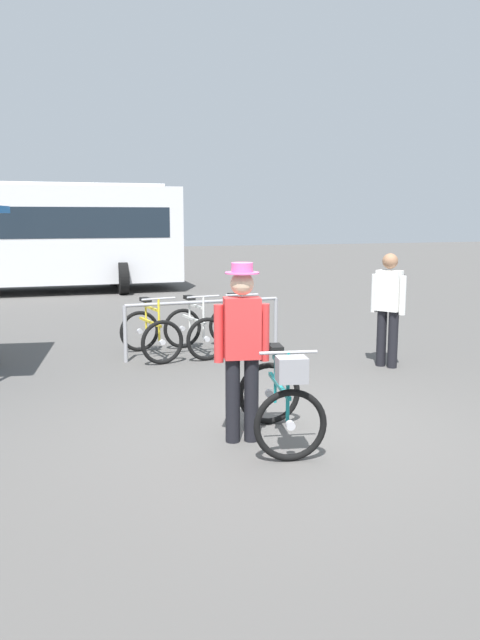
# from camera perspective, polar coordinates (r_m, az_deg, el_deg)

# --- Properties ---
(ground_plane) EXTENTS (80.00, 80.00, 0.00)m
(ground_plane) POSITION_cam_1_polar(r_m,az_deg,el_deg) (6.45, 3.13, -10.02)
(ground_plane) COLOR #514F4C
(bike_rack_rail) EXTENTS (2.51, 0.10, 0.88)m
(bike_rack_rail) POSITION_cam_1_polar(r_m,az_deg,el_deg) (9.68, -3.33, 0.41)
(bike_rack_rail) COLOR #99999E
(bike_rack_rail) RESTS_ON ground
(racked_bike_yellow) EXTENTS (0.80, 1.16, 0.97)m
(racked_bike_yellow) POSITION_cam_1_polar(r_m,az_deg,el_deg) (9.69, -8.18, -1.28)
(racked_bike_yellow) COLOR black
(racked_bike_yellow) RESTS_ON ground
(racked_bike_white) EXTENTS (0.77, 1.15, 0.97)m
(racked_bike_white) POSITION_cam_1_polar(r_m,az_deg,el_deg) (9.86, -4.22, -1.02)
(racked_bike_white) COLOR black
(racked_bike_white) RESTS_ON ground
(racked_bike_teal) EXTENTS (0.75, 1.16, 0.97)m
(racked_bike_teal) POSITION_cam_1_polar(r_m,az_deg,el_deg) (10.08, -0.41, -0.77)
(racked_bike_teal) COLOR black
(racked_bike_teal) RESTS_ON ground
(featured_bicycle) EXTENTS (0.87, 1.24, 0.97)m
(featured_bicycle) POSITION_cam_1_polar(r_m,az_deg,el_deg) (5.94, 3.75, -7.22)
(featured_bicycle) COLOR black
(featured_bicycle) RESTS_ON ground
(person_with_featured_bike) EXTENTS (0.52, 0.32, 1.72)m
(person_with_featured_bike) POSITION_cam_1_polar(r_m,az_deg,el_deg) (5.90, 0.19, -2.30)
(person_with_featured_bike) COLOR black
(person_with_featured_bike) RESTS_ON ground
(pedestrian_with_backpack) EXTENTS (0.44, 0.47, 1.64)m
(pedestrian_with_backpack) POSITION_cam_1_polar(r_m,az_deg,el_deg) (9.17, 13.47, 1.57)
(pedestrian_with_backpack) COLOR black
(pedestrian_with_backpack) RESTS_ON ground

